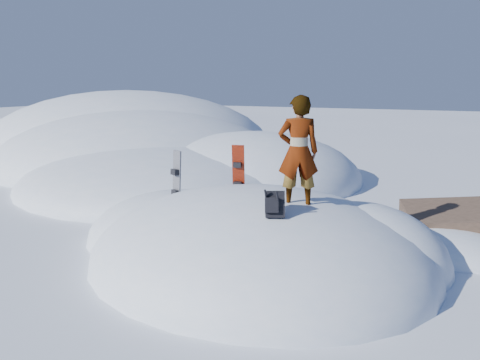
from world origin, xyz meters
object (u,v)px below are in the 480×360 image
at_px(backpack, 274,204).
at_px(snowboard_dark, 176,185).
at_px(snowboard_red, 238,177).
at_px(person, 298,152).

bearing_deg(backpack, snowboard_dark, 127.98).
bearing_deg(snowboard_red, snowboard_dark, -173.44).
bearing_deg(snowboard_dark, person, 12.81).
height_order(snowboard_red, snowboard_dark, snowboard_red).
xyz_separation_m(snowboard_red, backpack, (1.59, -1.87, 0.00)).
relative_size(snowboard_dark, backpack, 2.91).
distance_m(snowboard_red, snowboard_dark, 1.40).
distance_m(snowboard_red, backpack, 2.46).
bearing_deg(snowboard_dark, snowboard_red, 44.55).
relative_size(snowboard_red, snowboard_dark, 0.93).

